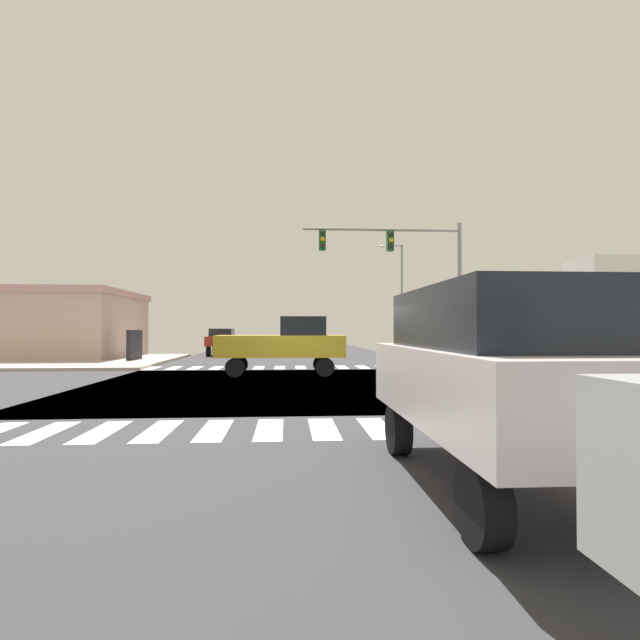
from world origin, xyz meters
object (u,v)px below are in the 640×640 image
Objects in this scene: street_lamp at (399,289)px; bank_building at (17,324)px; suv_outer_4 at (494,368)px; traffic_signal_mast at (401,259)px; pickup_trailing_1 at (285,343)px; sedan_queued_2 at (222,339)px.

street_lamp is 0.52× the size of bank_building.
bank_building is 32.87m from suv_outer_4.
traffic_signal_mast is 0.98× the size of street_lamp.
pickup_trailing_1 is 14.50m from suv_outer_4.
traffic_signal_mast is 8.15m from pickup_trailing_1.
sedan_queued_2 is (-12.82, -0.30, -3.71)m from street_lamp.
bank_building reaches higher than pickup_trailing_1.
pickup_trailing_1 reaches higher than suv_outer_4.
pickup_trailing_1 is at bearing -36.10° from bank_building.
street_lamp is at bearing 152.25° from pickup_trailing_1.
traffic_signal_mast is 19.12m from suv_outer_4.
traffic_signal_mast is 11.96m from street_lamp.
traffic_signal_mast reaches higher than pickup_trailing_1.
bank_building is 20.86m from pickup_trailing_1.
bank_building is at bearing 14.63° from sedan_queued_2.
sedan_queued_2 is at bearing -178.65° from street_lamp.
traffic_signal_mast is 1.56× the size of pickup_trailing_1.
sedan_queued_2 is 30.60m from suv_outer_4.
street_lamp is 1.59× the size of pickup_trailing_1.
traffic_signal_mast is at bearing 80.01° from suv_outer_4.
suv_outer_4 is at bearing 9.91° from pickup_trailing_1.
traffic_signal_mast is at bearing -19.84° from bank_building.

